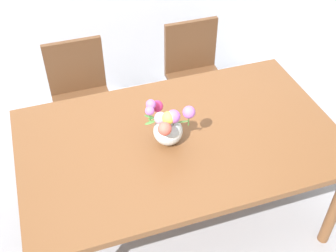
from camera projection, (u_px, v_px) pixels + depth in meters
ground_plane at (178, 215)px, 2.99m from camera, size 12.00×12.00×0.00m
dining_table at (180, 146)px, 2.55m from camera, size 1.85×1.12×0.75m
chair_left at (81, 93)px, 3.18m from camera, size 0.42×0.42×0.90m
chair_right at (195, 71)px, 3.39m from camera, size 0.42×0.42×0.90m
flower_vase at (167, 126)px, 2.38m from camera, size 0.27×0.28×0.27m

